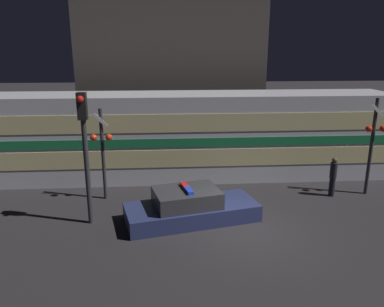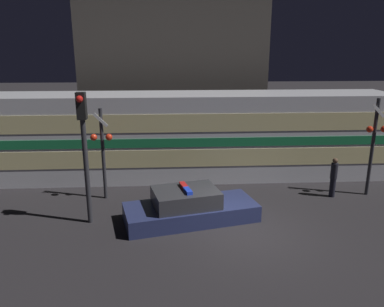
{
  "view_description": "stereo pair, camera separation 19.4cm",
  "coord_description": "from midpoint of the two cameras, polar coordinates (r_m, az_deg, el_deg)",
  "views": [
    {
      "loc": [
        -2.7,
        -11.3,
        6.01
      ],
      "look_at": [
        -1.62,
        3.67,
        1.8
      ],
      "focal_mm": 35.0,
      "sensor_mm": 36.0,
      "label": 1
    },
    {
      "loc": [
        -2.51,
        -11.32,
        6.01
      ],
      "look_at": [
        -1.62,
        3.67,
        1.8
      ],
      "focal_mm": 35.0,
      "sensor_mm": 36.0,
      "label": 2
    }
  ],
  "objects": [
    {
      "name": "train",
      "position": [
        18.0,
        0.44,
        2.79
      ],
      "size": [
        18.88,
        2.93,
        4.0
      ],
      "color": "silver",
      "rests_on": "ground_plane"
    },
    {
      "name": "police_car",
      "position": [
        13.64,
        0.0,
        -8.27
      ],
      "size": [
        5.03,
        2.88,
        1.31
      ],
      "rotation": [
        0.0,
        0.0,
        0.23
      ],
      "color": "navy",
      "rests_on": "ground_plane"
    },
    {
      "name": "building_left",
      "position": [
        23.54,
        -2.67,
        14.34
      ],
      "size": [
        10.73,
        4.47,
        10.94
      ],
      "color": "#47423D",
      "rests_on": "ground_plane"
    },
    {
      "name": "pedestrian",
      "position": [
        16.7,
        21.07,
        -3.36
      ],
      "size": [
        0.28,
        0.28,
        1.69
      ],
      "color": "black",
      "rests_on": "ground_plane"
    },
    {
      "name": "crossing_signal_far",
      "position": [
        15.41,
        -13.13,
        0.79
      ],
      "size": [
        0.87,
        0.36,
        3.77
      ],
      "color": "#2D2D33",
      "rests_on": "ground_plane"
    },
    {
      "name": "ground_plane",
      "position": [
        13.07,
        8.68,
        -11.9
      ],
      "size": [
        120.0,
        120.0,
        0.0
      ],
      "primitive_type": "plane",
      "color": "#262326"
    },
    {
      "name": "crossing_signal_near",
      "position": [
        17.12,
        26.26,
        1.65
      ],
      "size": [
        0.87,
        0.36,
        4.11
      ],
      "color": "#2D2D33",
      "rests_on": "ground_plane"
    },
    {
      "name": "traffic_light_corner",
      "position": [
        13.15,
        -15.69,
        1.53
      ],
      "size": [
        0.3,
        0.46,
        4.64
      ],
      "color": "#2D2D33",
      "rests_on": "ground_plane"
    }
  ]
}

